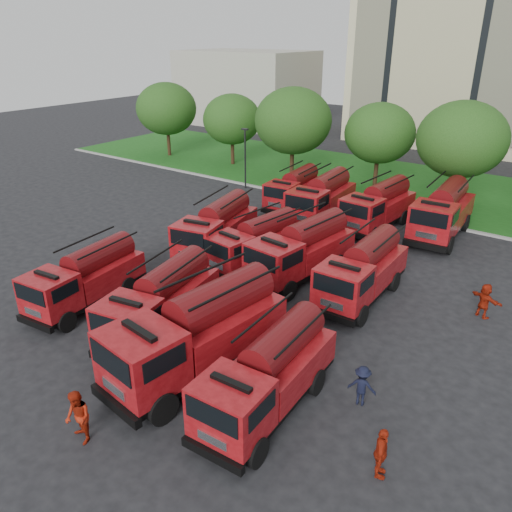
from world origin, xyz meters
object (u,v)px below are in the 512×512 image
at_px(firefighter_3, 360,403).
at_px(fire_truck_9, 322,198).
at_px(fire_truck_6, 302,250).
at_px(fire_truck_7, 363,270).
at_px(fire_truck_4, 217,228).
at_px(firefighter_2, 378,475).
at_px(fire_truck_2, 199,332).
at_px(fire_truck_11, 443,212).
at_px(fire_truck_5, 256,242).
at_px(firefighter_0, 127,383).
at_px(firefighter_5, 481,316).
at_px(fire_truck_8, 294,189).
at_px(fire_truck_1, 161,301).
at_px(fire_truck_10, 378,206).
at_px(firefighter_4, 192,297).
at_px(fire_truck_3, 268,374).
at_px(fire_truck_0, 86,277).
at_px(firefighter_1, 82,440).

bearing_deg(firefighter_3, fire_truck_9, -68.98).
relative_size(fire_truck_6, fire_truck_7, 1.07).
distance_m(fire_truck_4, firefighter_2, 18.13).
relative_size(fire_truck_2, fire_truck_11, 1.06).
bearing_deg(fire_truck_6, fire_truck_7, 1.90).
height_order(fire_truck_2, fire_truck_6, fire_truck_2).
bearing_deg(fire_truck_5, fire_truck_11, 63.82).
distance_m(firefighter_0, firefighter_5, 16.59).
xyz_separation_m(fire_truck_8, fire_truck_11, (11.01, 0.62, 0.27)).
height_order(fire_truck_2, fire_truck_5, fire_truck_2).
distance_m(fire_truck_8, fire_truck_11, 11.03).
height_order(fire_truck_1, fire_truck_10, fire_truck_10).
bearing_deg(firefighter_4, firefighter_2, -161.26).
bearing_deg(firefighter_4, fire_truck_2, 176.52).
xyz_separation_m(firefighter_2, firefighter_3, (-1.85, 2.66, 0.00)).
bearing_deg(fire_truck_2, fire_truck_8, 118.56).
bearing_deg(fire_truck_2, fire_truck_3, 3.01).
bearing_deg(firefighter_3, fire_truck_3, 27.53).
height_order(fire_truck_8, fire_truck_9, fire_truck_9).
bearing_deg(firefighter_3, firefighter_4, -24.88).
distance_m(fire_truck_10, firefighter_2, 21.74).
xyz_separation_m(fire_truck_3, fire_truck_10, (-4.27, 19.37, 0.07)).
xyz_separation_m(fire_truck_3, firefighter_2, (4.46, -0.48, -1.52)).
bearing_deg(fire_truck_0, fire_truck_9, 72.76).
relative_size(fire_truck_5, fire_truck_8, 1.02).
height_order(fire_truck_3, fire_truck_5, fire_truck_3).
distance_m(fire_truck_3, fire_truck_10, 19.84).
height_order(firefighter_0, firefighter_5, firefighter_0).
height_order(fire_truck_5, firefighter_4, fire_truck_5).
distance_m(fire_truck_0, fire_truck_4, 8.73).
height_order(fire_truck_5, fire_truck_6, fire_truck_6).
height_order(fire_truck_2, firefighter_2, fire_truck_2).
relative_size(fire_truck_5, fire_truck_7, 0.96).
xyz_separation_m(fire_truck_11, firefighter_1, (-3.89, -25.34, -1.72)).
height_order(fire_truck_0, fire_truck_1, fire_truck_1).
height_order(fire_truck_1, fire_truck_4, fire_truck_4).
bearing_deg(fire_truck_8, fire_truck_6, -61.15).
height_order(fire_truck_0, fire_truck_5, fire_truck_0).
height_order(fire_truck_1, fire_truck_5, fire_truck_1).
distance_m(fire_truck_1, firefighter_0, 4.09).
bearing_deg(firefighter_2, fire_truck_4, 37.89).
height_order(fire_truck_7, fire_truck_11, fire_truck_11).
bearing_deg(fire_truck_1, fire_truck_7, 43.27).
xyz_separation_m(fire_truck_8, firefighter_1, (7.11, -24.72, -1.45)).
relative_size(fire_truck_5, firefighter_4, 3.36).
bearing_deg(fire_truck_9, fire_truck_4, -108.17).
height_order(fire_truck_2, firefighter_1, fire_truck_2).
distance_m(fire_truck_7, fire_truck_10, 10.43).
xyz_separation_m(fire_truck_1, firefighter_4, (-1.09, 3.10, -1.55)).
bearing_deg(firefighter_2, firefighter_3, 16.90).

